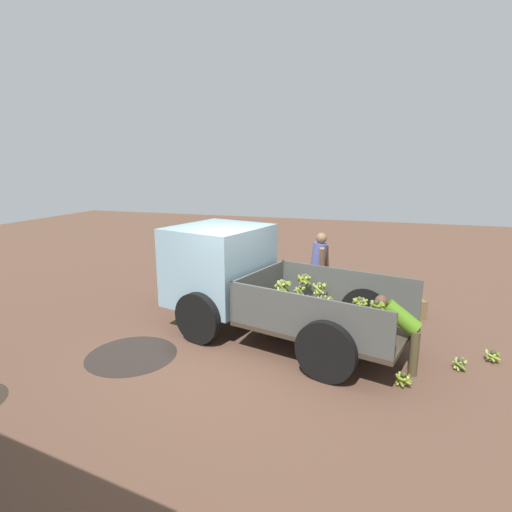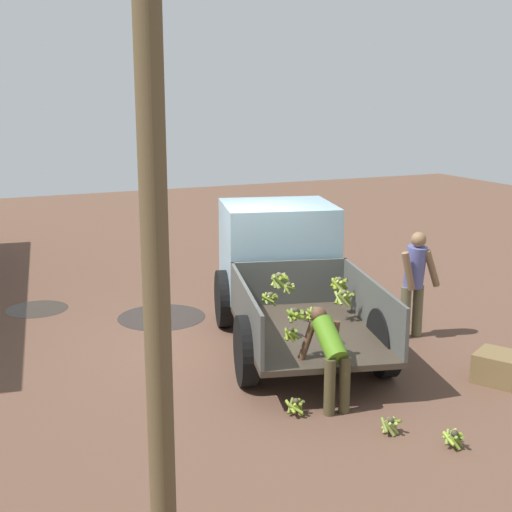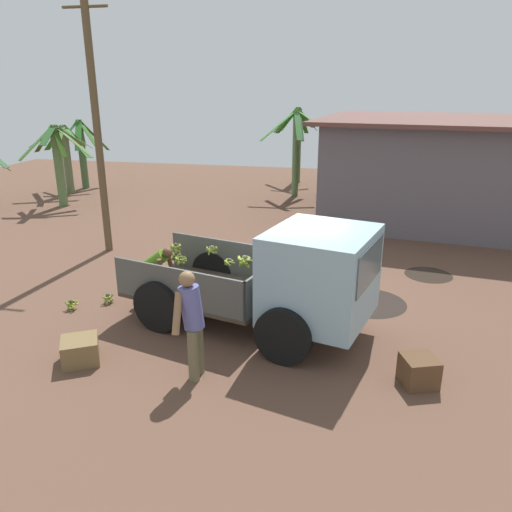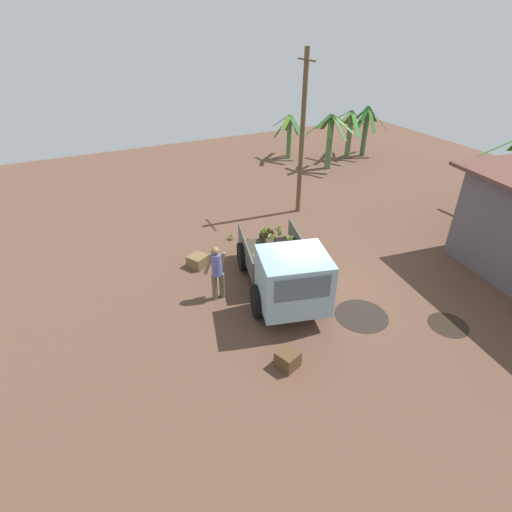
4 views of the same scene
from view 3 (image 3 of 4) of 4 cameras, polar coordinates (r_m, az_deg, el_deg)
The scene contains 18 objects.
ground at distance 10.10m, azimuth 2.39°, elevation -6.28°, with size 36.00×36.00×0.00m, color brown.
mud_patch_0 at distance 12.62m, azimuth 19.10°, elevation -2.04°, with size 1.11×1.11×0.01m, color #2D241B.
mud_patch_1 at distance 10.71m, azimuth 12.78°, elevation -5.22°, with size 1.54×1.54×0.01m, color #2D241F.
cargo_truck at distance 8.76m, azimuth 4.60°, elevation -2.64°, with size 4.86×2.97×2.03m.
warehouse_shed at distance 17.73m, azimuth 25.98°, elevation 11.06°, with size 10.81×7.95×3.30m.
utility_pole at distance 13.65m, azimuth -17.73°, elevation 13.96°, with size 1.17×0.19×6.49m.
banana_palm_0 at distance 23.16m, azimuth 4.73°, elevation 12.62°, with size 2.08×2.14×3.35m.
banana_palm_1 at distance 20.17m, azimuth 4.54°, elevation 11.88°, with size 2.51×2.36×3.37m.
banana_palm_2 at distance 19.81m, azimuth -21.62°, elevation 9.91°, with size 2.37×2.59×2.95m.
banana_palm_3 at distance 22.11m, azimuth -20.84°, elevation 10.48°, with size 2.60×1.98×2.78m.
banana_palm_4 at distance 23.04m, azimuth -19.25°, elevation 11.16°, with size 2.16×2.48×2.91m.
person_foreground_visitor at distance 7.61m, azimuth -7.37°, elevation -7.25°, with size 0.39×0.72×1.74m.
person_worker_loading at distance 10.45m, azimuth -11.60°, elevation -1.48°, with size 0.73×0.57×1.22m.
banana_bunch_on_ground_0 at distance 10.76m, azimuth -20.32°, elevation -5.16°, with size 0.26×0.26×0.21m.
banana_bunch_on_ground_1 at distance 11.11m, azimuth -10.64°, elevation -3.48°, with size 0.27×0.25×0.22m.
banana_bunch_on_ground_2 at distance 10.84m, azimuth -16.54°, elevation -4.59°, with size 0.23×0.24×0.21m.
wooden_crate_0 at distance 8.77m, azimuth -19.45°, elevation -10.14°, with size 0.57×0.57×0.41m, color brown.
wooden_crate_1 at distance 8.10m, azimuth 18.10°, elevation -12.38°, with size 0.49×0.49×0.45m, color brown.
Camera 3 is at (1.52, -9.00, 4.33)m, focal length 35.00 mm.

